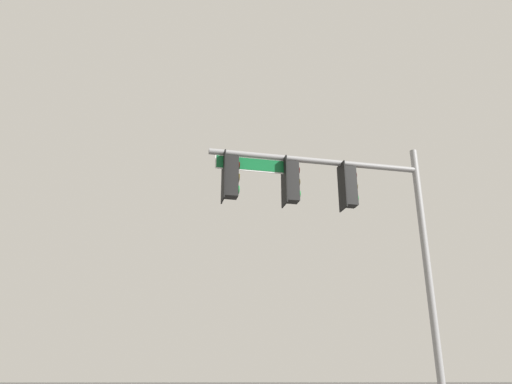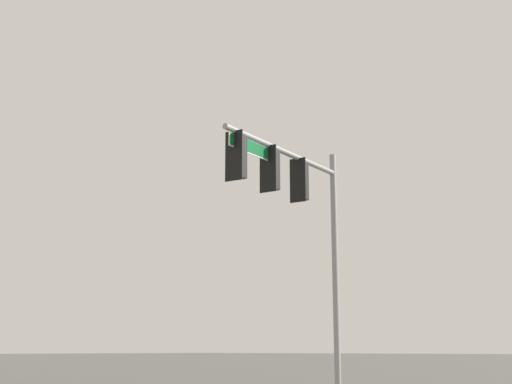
{
  "view_description": "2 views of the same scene",
  "coord_description": "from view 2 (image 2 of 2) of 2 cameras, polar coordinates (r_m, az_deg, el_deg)",
  "views": [
    {
      "loc": [
        -2.01,
        6.62,
        1.3
      ],
      "look_at": [
        -2.96,
        -3.8,
        5.22
      ],
      "focal_mm": 35.0,
      "sensor_mm": 36.0,
      "label": 1
    },
    {
      "loc": [
        10.56,
        6.6,
        1.32
      ],
      "look_at": [
        -4.97,
        -6.72,
        5.85
      ],
      "focal_mm": 50.0,
      "sensor_mm": 36.0,
      "label": 2
    }
  ],
  "objects": [
    {
      "name": "signal_pole_near",
      "position": [
        20.26,
        2.99,
        -0.51
      ],
      "size": [
        5.89,
        1.03,
        7.38
      ],
      "color": "gray",
      "rests_on": "ground_plane"
    }
  ]
}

